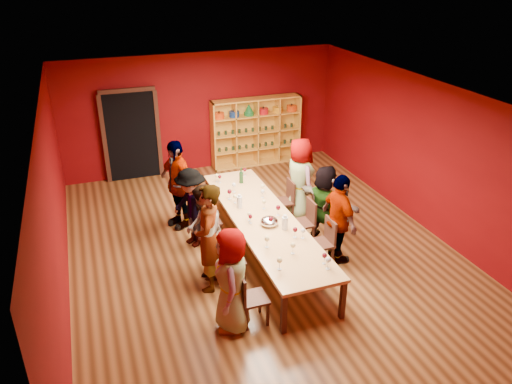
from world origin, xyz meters
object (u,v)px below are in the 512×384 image
(chair_person_left_0, at_px, (248,296))
(person_left_2, at_px, (204,230))
(chair_person_left_1, at_px, (227,258))
(chair_person_right_2, at_px, (306,220))
(spittoon_bowl, at_px, (269,222))
(shelving_unit, at_px, (256,128))
(tasting_table, at_px, (263,220))
(wine_bottle, at_px, (241,177))
(chair_person_left_3, at_px, (205,219))
(person_right_3, at_px, (300,179))
(person_left_3, at_px, (192,208))
(chair_person_right_3, at_px, (286,198))
(person_right_2, at_px, (325,204))
(person_left_1, at_px, (209,238))
(chair_person_left_2, at_px, (219,244))
(person_right_1, at_px, (339,220))
(chair_person_left_4, at_px, (195,201))
(person_left_4, at_px, (177,184))
(person_left_0, at_px, (232,281))
(chair_person_right_1, at_px, (324,240))

(chair_person_left_0, height_order, person_left_2, person_left_2)
(chair_person_left_1, bearing_deg, chair_person_right_2, 23.06)
(chair_person_left_0, distance_m, spittoon_bowl, 1.78)
(shelving_unit, bearing_deg, spittoon_bowl, -106.83)
(shelving_unit, distance_m, chair_person_left_1, 5.53)
(tasting_table, relative_size, wine_bottle, 13.30)
(chair_person_right_2, distance_m, wine_bottle, 1.77)
(chair_person_left_3, bearing_deg, person_left_2, -105.44)
(shelving_unit, xyz_separation_m, chair_person_left_3, (-2.31, -3.55, -0.49))
(chair_person_left_0, height_order, person_right_3, person_right_3)
(tasting_table, bearing_deg, chair_person_left_3, 139.81)
(person_left_3, relative_size, chair_person_right_2, 1.78)
(chair_person_left_0, height_order, chair_person_right_3, same)
(chair_person_right_3, xyz_separation_m, person_right_3, (0.31, 0.00, 0.40))
(person_right_2, bearing_deg, shelving_unit, -22.21)
(person_left_1, height_order, person_left_3, person_left_1)
(chair_person_left_2, distance_m, wine_bottle, 2.12)
(person_right_1, height_order, person_right_2, person_right_1)
(chair_person_left_3, bearing_deg, chair_person_left_0, -90.00)
(person_left_1, bearing_deg, tasting_table, 139.44)
(chair_person_left_4, bearing_deg, person_left_4, -180.00)
(chair_person_left_3, xyz_separation_m, wine_bottle, (1.02, 0.85, 0.38))
(chair_person_left_0, bearing_deg, chair_person_left_3, 90.00)
(person_left_2, xyz_separation_m, person_right_3, (2.39, 1.28, 0.06))
(person_left_0, height_order, chair_person_right_3, person_left_0)
(chair_person_left_0, relative_size, person_right_3, 0.50)
(chair_person_left_2, bearing_deg, person_left_1, -122.21)
(person_left_4, xyz_separation_m, wine_bottle, (1.36, 0.00, -0.05))
(person_left_4, xyz_separation_m, chair_person_right_2, (2.17, -1.52, -0.44))
(shelving_unit, distance_m, chair_person_right_3, 3.31)
(chair_person_right_2, bearing_deg, chair_person_left_2, -170.83)
(person_left_2, relative_size, person_right_1, 0.96)
(person_left_1, distance_m, chair_person_left_4, 2.36)
(chair_person_left_0, distance_m, chair_person_left_2, 1.58)
(chair_person_left_1, relative_size, spittoon_bowl, 2.74)
(chair_person_left_0, bearing_deg, person_right_2, 40.32)
(tasting_table, bearing_deg, person_right_2, 4.13)
(chair_person_right_1, bearing_deg, chair_person_left_3, 141.05)
(chair_person_left_3, distance_m, person_left_4, 1.01)
(chair_person_left_1, distance_m, chair_person_left_2, 0.48)
(chair_person_left_1, distance_m, person_right_1, 2.12)
(wine_bottle, bearing_deg, chair_person_right_2, -62.19)
(chair_person_left_2, xyz_separation_m, person_right_2, (2.21, 0.29, 0.28))
(person_left_3, bearing_deg, chair_person_right_2, 49.48)
(person_left_4, height_order, chair_person_right_3, person_left_4)
(person_left_4, relative_size, wine_bottle, 5.52)
(spittoon_bowl, bearing_deg, chair_person_left_0, -121.48)
(person_right_3, distance_m, spittoon_bowl, 1.83)
(chair_person_left_2, bearing_deg, wine_bottle, 60.83)
(person_left_3, distance_m, person_left_4, 0.86)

